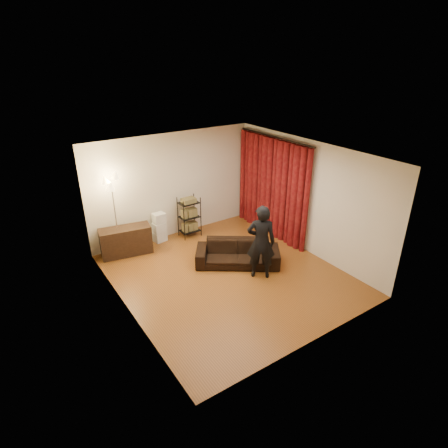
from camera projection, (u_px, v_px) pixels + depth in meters
floor at (228, 275)px, 8.24m from camera, size 5.00×5.00×0.00m
ceiling at (228, 155)px, 7.09m from camera, size 5.00×5.00×0.00m
wall_back at (173, 186)px, 9.54m from camera, size 5.00×0.00×5.00m
wall_front at (319, 275)px, 5.78m from camera, size 5.00×0.00×5.00m
wall_left at (122, 249)px, 6.53m from camera, size 0.00×5.00×5.00m
wall_right at (307, 197)px, 8.80m from camera, size 0.00×5.00×5.00m
curtain_rod at (275, 137)px, 9.07m from camera, size 0.04×2.65×0.04m
curtain at (272, 188)px, 9.62m from camera, size 0.22×2.65×2.55m
sofa at (238, 253)px, 8.56m from camera, size 1.97×1.70×0.55m
person at (261, 242)px, 7.87m from camera, size 0.72×0.69×1.66m
media_cabinet at (126, 241)px, 8.95m from camera, size 1.25×0.65×0.69m
storage_boxes at (160, 227)px, 9.54m from camera, size 0.34×0.29×0.78m
wire_shelf at (189, 217)px, 9.76m from camera, size 0.59×0.51×1.08m
floor_lamp at (116, 218)px, 8.57m from camera, size 0.45×0.45×2.02m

